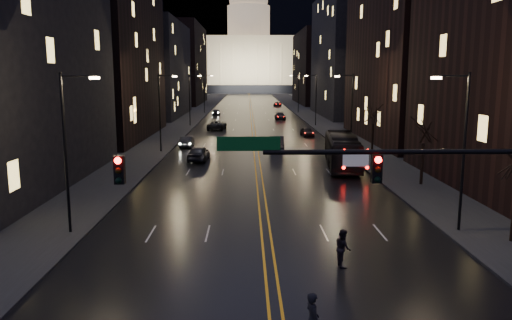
{
  "coord_description": "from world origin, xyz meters",
  "views": [
    {
      "loc": [
        -1.06,
        -17.13,
        8.85
      ],
      "look_at": [
        -0.5,
        13.59,
        3.61
      ],
      "focal_mm": 35.0,
      "sensor_mm": 36.0,
      "label": 1
    }
  ],
  "objects_px": {
    "traffic_signal": "(444,182)",
    "oncoming_car_b": "(187,142)",
    "oncoming_car_a": "(199,153)",
    "receding_car_a": "(277,143)",
    "pedestrian_b": "(343,248)",
    "bus": "(342,151)",
    "pedestrian_a": "(313,320)"
  },
  "relations": [
    {
      "from": "oncoming_car_b",
      "to": "pedestrian_b",
      "type": "xyz_separation_m",
      "value": [
        11.91,
        -39.35,
        0.2
      ]
    },
    {
      "from": "bus",
      "to": "oncoming_car_a",
      "type": "distance_m",
      "value": 14.83
    },
    {
      "from": "receding_car_a",
      "to": "traffic_signal",
      "type": "bearing_deg",
      "value": -82.98
    },
    {
      "from": "pedestrian_b",
      "to": "receding_car_a",
      "type": "bearing_deg",
      "value": -4.57
    },
    {
      "from": "oncoming_car_b",
      "to": "pedestrian_a",
      "type": "distance_m",
      "value": 47.33
    },
    {
      "from": "traffic_signal",
      "to": "pedestrian_a",
      "type": "distance_m",
      "value": 6.68
    },
    {
      "from": "oncoming_car_a",
      "to": "receding_car_a",
      "type": "bearing_deg",
      "value": -134.71
    },
    {
      "from": "bus",
      "to": "receding_car_a",
      "type": "relative_size",
      "value": 2.38
    },
    {
      "from": "bus",
      "to": "pedestrian_b",
      "type": "bearing_deg",
      "value": -94.6
    },
    {
      "from": "bus",
      "to": "traffic_signal",
      "type": "bearing_deg",
      "value": -88.22
    },
    {
      "from": "pedestrian_a",
      "to": "receding_car_a",
      "type": "bearing_deg",
      "value": -20.75
    },
    {
      "from": "oncoming_car_b",
      "to": "receding_car_a",
      "type": "xyz_separation_m",
      "value": [
        11.0,
        -2.41,
        0.11
      ]
    },
    {
      "from": "bus",
      "to": "oncoming_car_a",
      "type": "bearing_deg",
      "value": 170.24
    },
    {
      "from": "pedestrian_b",
      "to": "oncoming_car_b",
      "type": "bearing_deg",
      "value": 10.86
    },
    {
      "from": "receding_car_a",
      "to": "bus",
      "type": "bearing_deg",
      "value": -61.79
    },
    {
      "from": "receding_car_a",
      "to": "pedestrian_a",
      "type": "distance_m",
      "value": 43.96
    },
    {
      "from": "traffic_signal",
      "to": "pedestrian_b",
      "type": "bearing_deg",
      "value": 116.53
    },
    {
      "from": "traffic_signal",
      "to": "oncoming_car_b",
      "type": "distance_m",
      "value": 46.84
    },
    {
      "from": "oncoming_car_a",
      "to": "oncoming_car_b",
      "type": "height_order",
      "value": "oncoming_car_a"
    },
    {
      "from": "pedestrian_a",
      "to": "oncoming_car_b",
      "type": "bearing_deg",
      "value": -7.22
    },
    {
      "from": "traffic_signal",
      "to": "bus",
      "type": "xyz_separation_m",
      "value": [
        2.24,
        30.28,
        -3.48
      ]
    },
    {
      "from": "oncoming_car_a",
      "to": "receding_car_a",
      "type": "distance_m",
      "value": 11.51
    },
    {
      "from": "bus",
      "to": "oncoming_car_b",
      "type": "xyz_separation_m",
      "value": [
        -16.64,
        14.07,
        -0.93
      ]
    },
    {
      "from": "oncoming_car_b",
      "to": "pedestrian_a",
      "type": "relative_size",
      "value": 2.23
    },
    {
      "from": "oncoming_car_a",
      "to": "pedestrian_a",
      "type": "distance_m",
      "value": 37.0
    },
    {
      "from": "traffic_signal",
      "to": "pedestrian_a",
      "type": "xyz_separation_m",
      "value": [
        -4.84,
        -2.0,
        -4.15
      ]
    },
    {
      "from": "oncoming_car_a",
      "to": "oncoming_car_b",
      "type": "relative_size",
      "value": 1.13
    },
    {
      "from": "pedestrian_b",
      "to": "bus",
      "type": "bearing_deg",
      "value": -16.59
    },
    {
      "from": "pedestrian_a",
      "to": "oncoming_car_a",
      "type": "bearing_deg",
      "value": -7.7
    },
    {
      "from": "bus",
      "to": "oncoming_car_b",
      "type": "height_order",
      "value": "bus"
    },
    {
      "from": "traffic_signal",
      "to": "pedestrian_b",
      "type": "xyz_separation_m",
      "value": [
        -2.5,
        5.0,
        -4.2
      ]
    },
    {
      "from": "oncoming_car_a",
      "to": "oncoming_car_b",
      "type": "bearing_deg",
      "value": -72.91
    }
  ]
}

